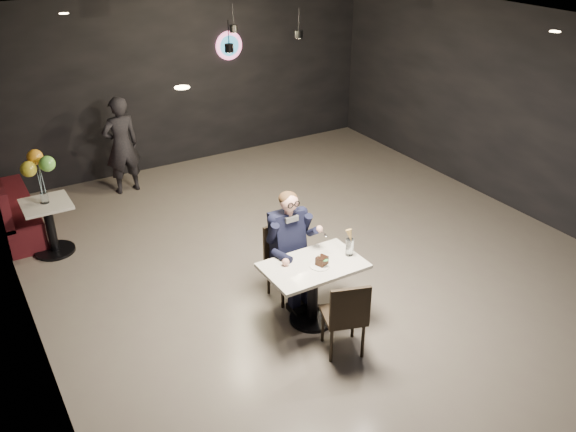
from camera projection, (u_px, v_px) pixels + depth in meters
floor at (331, 273)px, 7.88m from camera, size 9.00×9.00×0.00m
wall_sign at (229, 46)px, 10.72m from camera, size 0.50×0.06×0.50m
pendant_lights at (253, 19)px, 8.07m from camera, size 1.40×1.20×0.36m
main_table at (313, 293)px, 6.83m from camera, size 1.10×0.70×0.75m
chair_far at (288, 264)px, 7.21m from camera, size 0.42×0.46×0.92m
chair_near at (343, 314)px, 6.34m from camera, size 0.54×0.57×0.92m
seated_man at (288, 245)px, 7.09m from camera, size 0.60×0.80×1.44m
dessert_plate at (320, 266)px, 6.62m from camera, size 0.22×0.22×0.01m
cake_slice at (322, 261)px, 6.62m from camera, size 0.15×0.13×0.09m
mint_leaf at (326, 260)px, 6.56m from camera, size 0.07×0.04×0.01m
sundae_glass at (350, 247)px, 6.79m from camera, size 0.09×0.09×0.20m
wafer_cone at (350, 236)px, 6.71m from camera, size 0.09×0.09×0.14m
booth_bench at (13, 198)px, 8.75m from camera, size 0.48×1.92×0.96m
side_table at (51, 227)px, 8.17m from camera, size 0.61×0.61×0.77m
balloon_vase at (44, 198)px, 7.97m from camera, size 0.10×0.10×0.15m
balloon_bunch at (39, 171)px, 7.79m from camera, size 0.37×0.37×0.61m
passerby at (122, 145)px, 9.73m from camera, size 0.61×0.43×1.60m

